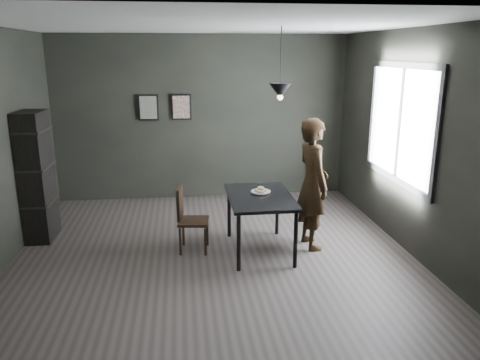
{
  "coord_description": "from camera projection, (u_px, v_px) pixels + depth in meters",
  "views": [
    {
      "loc": [
        -0.36,
        -5.57,
        2.51
      ],
      "look_at": [
        0.35,
        0.05,
        0.95
      ],
      "focal_mm": 35.0,
      "sensor_mm": 36.0,
      "label": 1
    }
  ],
  "objects": [
    {
      "name": "shelf_unit",
      "position": [
        37.0,
        177.0,
        6.3
      ],
      "size": [
        0.35,
        0.59,
        1.76
      ],
      "primitive_type": "cube",
      "rotation": [
        0.0,
        0.0,
        -0.03
      ],
      "color": "black",
      "rests_on": "ground"
    },
    {
      "name": "window_assembly",
      "position": [
        400.0,
        124.0,
        6.1
      ],
      "size": [
        0.04,
        1.96,
        1.56
      ],
      "color": "white",
      "rests_on": "ground"
    },
    {
      "name": "framed_print_left",
      "position": [
        148.0,
        107.0,
        7.86
      ],
      "size": [
        0.34,
        0.04,
        0.44
      ],
      "color": "black",
      "rests_on": "ground"
    },
    {
      "name": "woman",
      "position": [
        313.0,
        184.0,
        6.04
      ],
      "size": [
        0.48,
        0.67,
        1.72
      ],
      "primitive_type": "imported",
      "rotation": [
        0.0,
        0.0,
        1.69
      ],
      "color": "black",
      "rests_on": "ground"
    },
    {
      "name": "wood_chair",
      "position": [
        187.0,
        215.0,
        5.99
      ],
      "size": [
        0.42,
        0.42,
        0.86
      ],
      "rotation": [
        0.0,
        0.0,
        -0.14
      ],
      "color": "black",
      "rests_on": "ground"
    },
    {
      "name": "white_plate",
      "position": [
        261.0,
        192.0,
        6.03
      ],
      "size": [
        0.23,
        0.23,
        0.01
      ],
      "primitive_type": "cylinder",
      "color": "white",
      "rests_on": "cafe_table"
    },
    {
      "name": "ground",
      "position": [
        214.0,
        253.0,
        6.03
      ],
      "size": [
        5.0,
        5.0,
        0.0
      ],
      "primitive_type": "plane",
      "color": "#332D2C",
      "rests_on": "ground"
    },
    {
      "name": "cafe_table",
      "position": [
        260.0,
        202.0,
        5.93
      ],
      "size": [
        0.8,
        1.2,
        0.75
      ],
      "color": "black",
      "rests_on": "ground"
    },
    {
      "name": "pendant_lamp",
      "position": [
        280.0,
        90.0,
        5.69
      ],
      "size": [
        0.28,
        0.28,
        0.86
      ],
      "color": "black",
      "rests_on": "ground"
    },
    {
      "name": "framed_print_right",
      "position": [
        181.0,
        107.0,
        7.93
      ],
      "size": [
        0.34,
        0.04,
        0.44
      ],
      "color": "black",
      "rests_on": "ground"
    },
    {
      "name": "back_wall",
      "position": [
        202.0,
        118.0,
        8.05
      ],
      "size": [
        5.0,
        0.1,
        2.8
      ],
      "primitive_type": "cube",
      "color": "black",
      "rests_on": "ground"
    },
    {
      "name": "donut_pile",
      "position": [
        261.0,
        190.0,
        6.02
      ],
      "size": [
        0.16,
        0.16,
        0.07
      ],
      "rotation": [
        0.0,
        0.0,
        0.43
      ],
      "color": "beige",
      "rests_on": "white_plate"
    },
    {
      "name": "ceiling",
      "position": [
        210.0,
        25.0,
        5.29
      ],
      "size": [
        5.0,
        5.0,
        0.02
      ],
      "color": "silver",
      "rests_on": "ground"
    }
  ]
}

